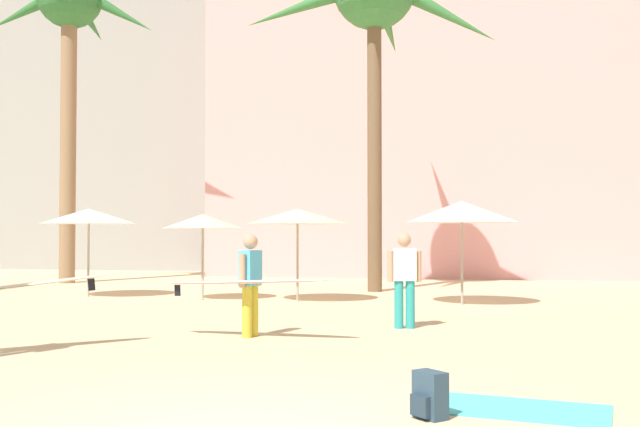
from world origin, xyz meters
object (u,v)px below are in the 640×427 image
cafe_umbrella_1 (89,216)px  cafe_umbrella_5 (298,216)px  cafe_umbrella_0 (462,212)px  palm_tree_far_left (374,4)px  palm_tree_left (69,21)px  person_near_right (404,276)px  cafe_umbrella_4 (203,221)px  person_mid_center (248,281)px  beach_towel (516,409)px  backpack (429,396)px

cafe_umbrella_1 → cafe_umbrella_5: bearing=-2.5°
cafe_umbrella_0 → cafe_umbrella_1: 9.67m
cafe_umbrella_1 → palm_tree_far_left: bearing=24.7°
palm_tree_left → cafe_umbrella_1: bearing=-55.3°
cafe_umbrella_5 → person_near_right: (2.99, -4.71, -1.18)m
person_near_right → palm_tree_far_left: bearing=178.3°
cafe_umbrella_5 → cafe_umbrella_4: bearing=-178.9°
cafe_umbrella_1 → cafe_umbrella_4: size_ratio=1.13×
palm_tree_far_left → person_mid_center: 12.45m
cafe_umbrella_5 → cafe_umbrella_0: bearing=-0.4°
beach_towel → palm_tree_far_left: bearing=102.0°
cafe_umbrella_5 → backpack: cafe_umbrella_5 is taller
palm_tree_far_left → cafe_umbrella_0: bearing=-55.1°
person_mid_center → cafe_umbrella_5: bearing=109.6°
palm_tree_far_left → palm_tree_left: (-10.69, 1.80, 0.60)m
cafe_umbrella_1 → person_near_right: cafe_umbrella_1 is taller
person_mid_center → cafe_umbrella_0: bearing=76.3°
palm_tree_far_left → cafe_umbrella_5: (-1.47, -3.54, -6.27)m
backpack → cafe_umbrella_0: bearing=-136.0°
palm_tree_far_left → backpack: bearing=-81.3°
cafe_umbrella_0 → beach_towel: cafe_umbrella_0 is taller
backpack → person_mid_center: bearing=-101.4°
cafe_umbrella_4 → beach_towel: size_ratio=1.27×
palm_tree_left → person_near_right: (12.20, -10.05, -8.04)m
cafe_umbrella_4 → cafe_umbrella_5: size_ratio=0.86×
person_near_right → backpack: bearing=-5.6°
palm_tree_far_left → beach_towel: 16.67m
cafe_umbrella_4 → beach_towel: cafe_umbrella_4 is taller
backpack → person_mid_center: 5.64m
person_mid_center → backpack: bearing=-42.7°
cafe_umbrella_0 → backpack: cafe_umbrella_0 is taller
palm_tree_far_left → person_mid_center: bearing=-94.9°
beach_towel → person_near_right: person_near_right is taller
cafe_umbrella_5 → backpack: 11.82m
beach_towel → person_near_right: bearing=104.3°
person_mid_center → beach_towel: bearing=-33.3°
palm_tree_left → cafe_umbrella_1: (3.52, -5.09, -6.83)m
cafe_umbrella_1 → person_mid_center: size_ratio=0.82×
backpack → palm_tree_left: bearing=-96.4°
beach_towel → cafe_umbrella_0: bearing=92.8°
cafe_umbrella_4 → cafe_umbrella_5: (2.43, 0.05, 0.12)m
cafe_umbrella_0 → beach_towel: (0.52, -10.54, -2.17)m
cafe_umbrella_0 → beach_towel: bearing=-87.2°
palm_tree_left → beach_towel: bearing=-49.3°
palm_tree_left → person_mid_center: bearing=-50.0°
cafe_umbrella_1 → beach_towel: bearing=-46.7°
cafe_umbrella_1 → cafe_umbrella_4: (3.27, -0.29, -0.15)m
palm_tree_far_left → cafe_umbrella_5: 7.35m
person_near_right → palm_tree_left: bearing=-141.5°
palm_tree_left → backpack: palm_tree_left is taller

